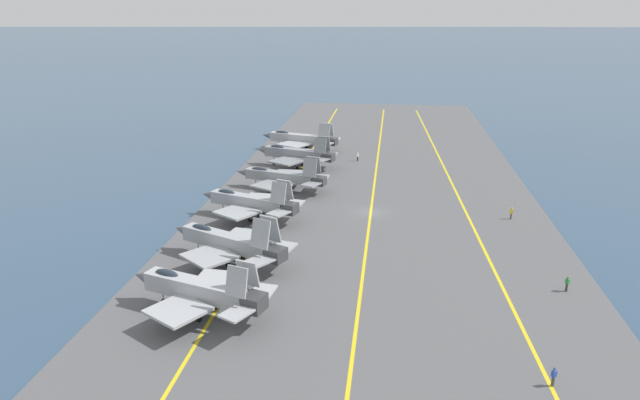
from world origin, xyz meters
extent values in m
plane|color=#334C66|center=(0.00, 0.00, 0.00)|extent=(2000.00, 2000.00, 0.00)
cube|color=#565659|center=(0.00, 0.00, 0.20)|extent=(203.05, 50.86, 0.40)
cube|color=yellow|center=(0.00, -13.99, 0.40)|extent=(182.55, 9.18, 0.01)
cube|color=yellow|center=(0.00, 0.00, 0.40)|extent=(182.74, 0.36, 0.01)
cube|color=yellow|center=(0.00, 13.99, 0.40)|extent=(182.74, 1.03, 0.01)
cube|color=#A8AAAF|center=(-31.63, 15.65, 3.06)|extent=(5.10, 11.17, 1.83)
cone|color=#5B5E60|center=(-29.68, 21.82, 3.06)|extent=(2.29, 2.53, 1.74)
cube|color=#38383A|center=(-33.62, 9.33, 3.06)|extent=(2.55, 2.36, 1.56)
ellipsoid|color=#232D38|center=(-30.61, 18.88, 3.93)|extent=(1.78, 2.89, 1.01)
cube|color=#A8AAAF|center=(-34.83, 16.26, 2.46)|extent=(6.48, 6.54, 0.28)
cube|color=#A8AAAF|center=(-28.65, 14.31, 2.46)|extent=(4.93, 5.09, 0.28)
cube|color=#A8AAAF|center=(-34.18, 10.77, 5.37)|extent=(1.47, 2.27, 2.77)
cube|color=#A8AAAF|center=(-32.34, 10.19, 5.37)|extent=(1.47, 2.27, 2.77)
cube|color=#A8AAAF|center=(-35.70, 10.46, 3.06)|extent=(3.46, 3.16, 0.20)
cube|color=#A8AAAF|center=(-31.28, 9.06, 3.06)|extent=(3.05, 2.46, 0.20)
cylinder|color=#B2B2B7|center=(-30.38, 19.59, 1.27)|extent=(0.16, 0.16, 1.74)
cylinder|color=black|center=(-30.38, 19.59, 0.70)|extent=(0.39, 0.64, 0.60)
cylinder|color=#B2B2B7|center=(-33.19, 14.96, 1.27)|extent=(0.16, 0.16, 1.74)
cylinder|color=black|center=(-33.19, 14.96, 0.70)|extent=(0.39, 0.64, 0.60)
cylinder|color=#B2B2B7|center=(-30.75, 14.18, 1.27)|extent=(0.16, 0.16, 1.74)
cylinder|color=black|center=(-30.75, 14.18, 0.70)|extent=(0.39, 0.64, 0.60)
cube|color=#9EA3A8|center=(-19.50, 16.16, 2.99)|extent=(6.70, 11.78, 1.76)
cone|color=#5B5E60|center=(-16.53, 22.57, 2.99)|extent=(2.48, 2.79, 1.67)
cube|color=#38383A|center=(-22.54, 9.59, 2.99)|extent=(2.66, 2.64, 1.49)
ellipsoid|color=#232D38|center=(-17.95, 19.52, 3.83)|extent=(2.12, 3.09, 0.97)
cube|color=#9EA3A8|center=(-22.64, 17.16, 2.42)|extent=(7.02, 7.09, 0.28)
cube|color=#9EA3A8|center=(-16.71, 14.42, 2.42)|extent=(5.67, 6.06, 0.28)
cube|color=#9EA3A8|center=(-22.82, 11.17, 5.48)|extent=(1.85, 2.50, 3.18)
cube|color=#9EA3A8|center=(-21.15, 10.40, 5.48)|extent=(1.85, 2.50, 3.18)
cube|color=#9EA3A8|center=(-24.40, 11.00, 2.99)|extent=(3.61, 3.49, 0.20)
cube|color=#9EA3A8|center=(-20.26, 9.09, 2.99)|extent=(3.30, 2.94, 0.20)
cylinder|color=#B2B2B7|center=(-17.60, 20.26, 1.26)|extent=(0.16, 0.16, 1.71)
cylinder|color=black|center=(-17.60, 20.26, 0.70)|extent=(0.45, 0.64, 0.60)
cylinder|color=#B2B2B7|center=(-21.13, 15.56, 1.26)|extent=(0.16, 0.16, 1.71)
cylinder|color=black|center=(-21.13, 15.56, 0.70)|extent=(0.45, 0.64, 0.60)
cylinder|color=#B2B2B7|center=(-18.90, 14.52, 1.26)|extent=(0.16, 0.16, 1.71)
cylinder|color=black|center=(-18.90, 14.52, 0.70)|extent=(0.45, 0.64, 0.60)
cube|color=#9EA3A8|center=(-4.80, 17.28, 2.95)|extent=(5.40, 11.52, 1.70)
cone|color=#5B5E60|center=(-2.59, 23.65, 2.95)|extent=(2.25, 2.60, 1.62)
cube|color=#38383A|center=(-7.05, 10.76, 2.95)|extent=(2.47, 2.42, 1.45)
ellipsoid|color=#232D38|center=(-3.64, 20.61, 3.76)|extent=(1.81, 2.97, 0.94)
cube|color=#9EA3A8|center=(-7.93, 17.95, 2.40)|extent=(6.65, 6.75, 0.28)
cube|color=#9EA3A8|center=(-1.91, 15.87, 2.40)|extent=(5.09, 5.41, 0.28)
cube|color=#9EA3A8|center=(-7.48, 12.24, 5.26)|extent=(1.57, 2.37, 2.87)
cube|color=#9EA3A8|center=(-5.79, 11.65, 5.26)|extent=(1.57, 2.37, 2.87)
cube|color=#9EA3A8|center=(-9.02, 11.94, 2.95)|extent=(3.51, 3.28, 0.20)
cube|color=#9EA3A8|center=(-4.77, 10.47, 2.95)|extent=(3.11, 2.61, 0.20)
cylinder|color=#B2B2B7|center=(-3.39, 21.36, 1.25)|extent=(0.16, 0.16, 1.70)
cylinder|color=black|center=(-3.39, 21.36, 0.70)|extent=(0.40, 0.64, 0.60)
cylinder|color=#B2B2B7|center=(-6.31, 16.56, 1.25)|extent=(0.16, 0.16, 1.70)
cylinder|color=black|center=(-6.31, 16.56, 0.70)|extent=(0.40, 0.64, 0.60)
cylinder|color=#B2B2B7|center=(-4.05, 15.78, 1.25)|extent=(0.16, 0.16, 1.70)
cylinder|color=black|center=(-4.05, 15.78, 0.70)|extent=(0.40, 0.64, 0.60)
cube|color=gray|center=(9.00, 15.41, 2.74)|extent=(4.55, 11.91, 1.59)
cone|color=#5B5E60|center=(10.75, 22.10, 2.74)|extent=(2.03, 2.56, 1.51)
cube|color=#38383A|center=(7.21, 8.56, 2.74)|extent=(2.26, 2.33, 1.35)
ellipsoid|color=#232D38|center=(9.91, 18.91, 3.50)|extent=(1.58, 3.02, 0.88)
cube|color=gray|center=(5.63, 15.87, 2.22)|extent=(7.00, 6.99, 0.28)
cube|color=gray|center=(12.16, 14.16, 2.22)|extent=(5.22, 5.20, 0.28)
cube|color=gray|center=(6.73, 10.02, 5.01)|extent=(1.45, 2.41, 2.92)
cube|color=gray|center=(8.34, 9.60, 5.01)|extent=(1.45, 2.41, 2.92)
cube|color=gray|center=(5.21, 9.59, 2.74)|extent=(3.48, 3.21, 0.20)
cube|color=gray|center=(9.45, 8.47, 2.74)|extent=(2.97, 2.47, 0.20)
cylinder|color=#B2B2B7|center=(10.12, 19.68, 1.17)|extent=(0.16, 0.16, 1.54)
cylinder|color=black|center=(10.12, 19.68, 0.70)|extent=(0.36, 0.64, 0.60)
cylinder|color=#B2B2B7|center=(7.62, 14.52, 1.17)|extent=(0.16, 0.16, 1.54)
cylinder|color=black|center=(7.62, 14.52, 0.70)|extent=(0.36, 0.64, 0.60)
cylinder|color=#B2B2B7|center=(9.77, 13.96, 1.17)|extent=(0.16, 0.16, 1.54)
cylinder|color=black|center=(9.77, 13.96, 0.70)|extent=(0.36, 0.64, 0.60)
cube|color=gray|center=(23.40, 15.39, 3.09)|extent=(5.07, 11.80, 1.76)
cone|color=#5B5E60|center=(25.37, 21.96, 3.09)|extent=(2.24, 2.62, 1.67)
cube|color=#38383A|center=(21.39, 8.67, 3.09)|extent=(2.49, 2.41, 1.50)
ellipsoid|color=#232D38|center=(24.43, 18.83, 3.93)|extent=(1.75, 3.03, 0.97)
cube|color=gray|center=(19.88, 16.03, 2.52)|extent=(7.20, 7.12, 0.28)
cube|color=gray|center=(26.69, 13.99, 2.52)|extent=(5.58, 5.34, 0.28)
cube|color=gray|center=(20.87, 10.16, 5.35)|extent=(1.47, 2.39, 2.73)
cube|color=gray|center=(22.64, 9.63, 5.35)|extent=(1.47, 2.39, 2.73)
cube|color=gray|center=(19.34, 9.79, 3.09)|extent=(3.50, 3.25, 0.20)
cube|color=gray|center=(23.71, 8.48, 3.09)|extent=(3.04, 2.54, 0.20)
cylinder|color=#B2B2B7|center=(24.66, 19.59, 1.31)|extent=(0.16, 0.16, 1.81)
cylinder|color=black|center=(24.66, 19.59, 0.70)|extent=(0.38, 0.64, 0.60)
cylinder|color=#B2B2B7|center=(21.88, 14.60, 1.31)|extent=(0.16, 0.16, 1.81)
cylinder|color=black|center=(21.88, 14.60, 0.70)|extent=(0.38, 0.64, 0.60)
cylinder|color=#B2B2B7|center=(24.24, 13.89, 1.31)|extent=(0.16, 0.16, 1.81)
cylinder|color=black|center=(24.24, 13.89, 0.70)|extent=(0.38, 0.64, 0.60)
cube|color=#A8AAAF|center=(37.57, 16.92, 2.87)|extent=(5.22, 12.85, 1.75)
cone|color=#5B5E60|center=(39.62, 24.11, 2.87)|extent=(2.27, 2.80, 1.66)
cube|color=#38383A|center=(35.47, 9.56, 2.87)|extent=(2.51, 2.56, 1.49)
ellipsoid|color=#232D38|center=(38.64, 20.68, 3.70)|extent=(1.79, 3.27, 0.96)
cube|color=#A8AAAF|center=(34.27, 17.41, 2.30)|extent=(6.99, 7.25, 0.28)
cube|color=#A8AAAF|center=(40.62, 15.59, 2.30)|extent=(5.04, 5.73, 0.28)
cube|color=#A8AAAF|center=(34.97, 11.15, 5.11)|extent=(1.49, 2.58, 2.70)
cube|color=#A8AAAF|center=(36.73, 10.65, 5.11)|extent=(1.49, 2.58, 2.70)
cube|color=#A8AAAF|center=(33.42, 10.69, 2.87)|extent=(3.58, 3.41, 0.20)
cube|color=#A8AAAF|center=(37.80, 9.44, 2.87)|extent=(3.04, 2.71, 0.20)
cylinder|color=#B2B2B7|center=(38.88, 21.52, 1.20)|extent=(0.16, 0.16, 1.60)
cylinder|color=black|center=(38.88, 21.52, 0.70)|extent=(0.38, 0.64, 0.60)
cylinder|color=#B2B2B7|center=(36.03, 16.00, 1.20)|extent=(0.16, 0.16, 1.60)
cylinder|color=black|center=(36.03, 16.00, 0.70)|extent=(0.38, 0.64, 0.60)
cylinder|color=#B2B2B7|center=(38.39, 15.33, 1.20)|extent=(0.16, 0.16, 1.60)
cylinder|color=black|center=(38.39, 15.33, 0.70)|extent=(0.38, 0.64, 0.60)
cylinder|color=#4C473D|center=(-39.12, -16.01, 0.84)|extent=(0.24, 0.24, 0.88)
cube|color=#284CB2|center=(-39.12, -16.01, 1.54)|extent=(0.42, 0.46, 0.52)
sphere|color=beige|center=(-39.12, -16.01, 1.93)|extent=(0.22, 0.22, 0.22)
sphere|color=#284CB2|center=(-39.12, -16.01, 1.99)|extent=(0.24, 0.24, 0.24)
cylinder|color=#232328|center=(29.59, 3.86, 0.83)|extent=(0.24, 0.24, 0.87)
cube|color=white|center=(29.59, 3.86, 1.56)|extent=(0.44, 0.46, 0.58)
sphere|color=tan|center=(29.59, 3.86, 1.98)|extent=(0.22, 0.22, 0.22)
sphere|color=white|center=(29.59, 3.86, 2.04)|extent=(0.24, 0.24, 0.24)
cylinder|color=#4C473D|center=(-0.40, -19.89, 0.81)|extent=(0.24, 0.24, 0.83)
cube|color=yellow|center=(-0.40, -19.89, 1.53)|extent=(0.27, 0.39, 0.61)
sphere|color=#9E7051|center=(-0.40, -19.89, 1.97)|extent=(0.22, 0.22, 0.22)
sphere|color=yellow|center=(-0.40, -19.89, 2.03)|extent=(0.24, 0.24, 0.24)
cylinder|color=#383328|center=(-22.29, -21.57, 0.84)|extent=(0.24, 0.24, 0.88)
cube|color=green|center=(-22.29, -21.57, 1.56)|extent=(0.46, 0.44, 0.55)
sphere|color=#9E7051|center=(-22.29, -21.57, 1.96)|extent=(0.22, 0.22, 0.22)
sphere|color=green|center=(-22.29, -21.57, 2.02)|extent=(0.24, 0.24, 0.24)
camera|label=1|loc=(-79.22, -2.57, 28.68)|focal=32.00mm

